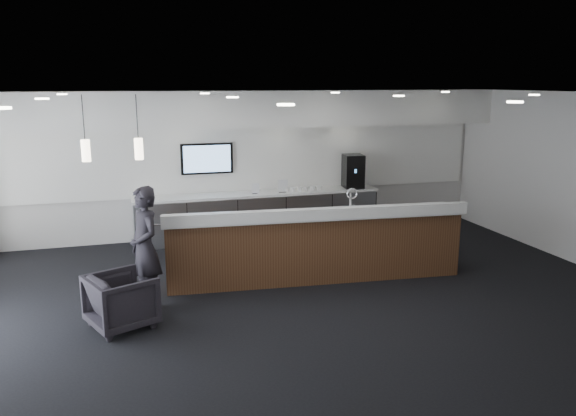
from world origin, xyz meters
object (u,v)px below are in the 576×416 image
object	(u,v)px
service_counter	(315,245)
armchair	(121,301)
lounge_guest	(145,247)
coffee_machine	(353,171)

from	to	relation	value
service_counter	armchair	world-z (taller)	service_counter
armchair	lounge_guest	xyz separation A→B (m)	(0.35, 0.65, 0.51)
service_counter	armchair	distance (m)	3.23
coffee_machine	lounge_guest	xyz separation A→B (m)	(-4.47, -3.08, -0.43)
service_counter	coffee_machine	size ratio (longest dim) A/B	6.94
service_counter	lounge_guest	world-z (taller)	lounge_guest
coffee_machine	armchair	world-z (taller)	coffee_machine
armchair	service_counter	bearing A→B (deg)	-94.28
coffee_machine	lounge_guest	world-z (taller)	lounge_guest
service_counter	coffee_machine	world-z (taller)	coffee_machine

